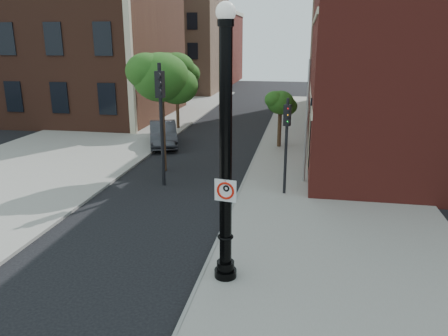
% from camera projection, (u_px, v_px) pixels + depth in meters
% --- Properties ---
extents(ground, '(120.00, 120.00, 0.00)m').
position_uv_depth(ground, '(143.00, 259.00, 13.40)').
color(ground, black).
rests_on(ground, ground).
extents(sidewalk_right, '(8.00, 60.00, 0.12)m').
position_uv_depth(sidewalk_right, '(328.00, 173.00, 21.78)').
color(sidewalk_right, gray).
rests_on(sidewalk_right, ground).
extents(sidewalk_left, '(10.00, 50.00, 0.12)m').
position_uv_depth(sidewalk_left, '(113.00, 131.00, 31.92)').
color(sidewalk_left, gray).
rests_on(sidewalk_left, ground).
extents(curb_edge, '(0.10, 60.00, 0.14)m').
position_uv_depth(curb_edge, '(250.00, 169.00, 22.46)').
color(curb_edge, gray).
rests_on(curb_edge, ground).
extents(victorian_building, '(18.60, 14.60, 17.95)m').
position_uv_depth(victorian_building, '(57.00, 11.00, 36.30)').
color(victorian_building, '#542C1F').
rests_on(victorian_building, ground).
extents(bg_building_tan_a, '(12.00, 12.00, 12.00)m').
position_uv_depth(bg_building_tan_a, '(174.00, 43.00, 55.28)').
color(bg_building_tan_a, '#966C52').
rests_on(bg_building_tan_a, ground).
extents(bg_building_red, '(12.00, 12.00, 10.00)m').
position_uv_depth(bg_building_red, '(200.00, 49.00, 68.77)').
color(bg_building_red, maroon).
rests_on(bg_building_red, ground).
extents(bg_building_tan_b, '(22.00, 14.00, 14.00)m').
position_uv_depth(bg_building_tan_b, '(444.00, 33.00, 36.95)').
color(bg_building_tan_b, '#966C52').
rests_on(bg_building_tan_b, ground).
extents(lamppost, '(0.62, 0.62, 7.33)m').
position_uv_depth(lamppost, '(226.00, 164.00, 11.25)').
color(lamppost, black).
rests_on(lamppost, ground).
extents(no_parking_sign, '(0.59, 0.14, 0.59)m').
position_uv_depth(no_parking_sign, '(226.00, 190.00, 11.26)').
color(no_parking_sign, white).
rests_on(no_parking_sign, ground).
extents(parked_car, '(3.06, 4.89, 1.52)m').
position_uv_depth(parked_car, '(163.00, 134.00, 27.42)').
color(parked_car, '#2D2D32').
rests_on(parked_car, ground).
extents(traffic_signal_left, '(0.38, 0.47, 5.51)m').
position_uv_depth(traffic_signal_left, '(161.00, 105.00, 19.12)').
color(traffic_signal_left, black).
rests_on(traffic_signal_left, ground).
extents(traffic_signal_right, '(0.32, 0.37, 4.19)m').
position_uv_depth(traffic_signal_right, '(287.00, 131.00, 18.00)').
color(traffic_signal_right, black).
rests_on(traffic_signal_right, ground).
extents(utility_pole, '(0.11, 0.11, 5.66)m').
position_uv_depth(utility_pole, '(307.00, 124.00, 19.59)').
color(utility_pole, '#999999').
rests_on(utility_pole, ground).
extents(street_tree_a, '(3.27, 2.95, 5.89)m').
position_uv_depth(street_tree_a, '(162.00, 79.00, 21.10)').
color(street_tree_a, black).
rests_on(street_tree_a, ground).
extents(street_tree_b, '(3.10, 2.80, 5.58)m').
position_uv_depth(street_tree_b, '(177.00, 69.00, 31.43)').
color(street_tree_b, black).
rests_on(street_tree_b, ground).
extents(street_tree_c, '(1.96, 1.77, 3.53)m').
position_uv_depth(street_tree_c, '(281.00, 103.00, 26.27)').
color(street_tree_c, black).
rests_on(street_tree_c, ground).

